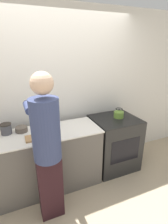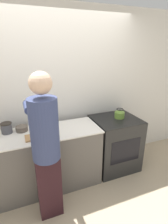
# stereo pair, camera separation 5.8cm
# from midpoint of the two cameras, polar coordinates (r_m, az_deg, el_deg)

# --- Properties ---
(ground_plane) EXTENTS (12.00, 12.00, 0.00)m
(ground_plane) POSITION_cam_midpoint_polar(r_m,az_deg,el_deg) (2.83, -4.19, -24.64)
(ground_plane) COLOR tan
(wall_back) EXTENTS (8.00, 0.05, 2.60)m
(wall_back) POSITION_cam_midpoint_polar(r_m,az_deg,el_deg) (2.80, -9.84, 5.67)
(wall_back) COLOR silver
(wall_back) RESTS_ON ground_plane
(counter) EXTENTS (1.73, 0.60, 0.90)m
(counter) POSITION_cam_midpoint_polar(r_m,az_deg,el_deg) (2.69, -14.60, -15.41)
(counter) COLOR #5B5651
(counter) RESTS_ON ground_plane
(oven) EXTENTS (0.73, 0.67, 0.90)m
(oven) POSITION_cam_midpoint_polar(r_m,az_deg,el_deg) (3.10, 9.14, -9.82)
(oven) COLOR black
(oven) RESTS_ON ground_plane
(person) EXTENTS (0.35, 0.59, 1.79)m
(person) POSITION_cam_midpoint_polar(r_m,az_deg,el_deg) (1.99, -12.85, -10.54)
(person) COLOR black
(person) RESTS_ON ground_plane
(cutting_board) EXTENTS (0.38, 0.18, 0.02)m
(cutting_board) POSITION_cam_midpoint_polar(r_m,az_deg,el_deg) (2.36, -14.69, -7.81)
(cutting_board) COLOR #A87A4C
(cutting_board) RESTS_ON counter
(knife) EXTENTS (0.21, 0.09, 0.01)m
(knife) POSITION_cam_midpoint_polar(r_m,az_deg,el_deg) (2.35, -14.85, -7.58)
(knife) COLOR silver
(knife) RESTS_ON cutting_board
(kettle) EXTENTS (0.16, 0.16, 0.16)m
(kettle) POSITION_cam_midpoint_polar(r_m,az_deg,el_deg) (2.92, 10.73, -0.58)
(kettle) COLOR olive
(kettle) RESTS_ON oven
(bowl_mixing) EXTENTS (0.16, 0.16, 0.07)m
(bowl_mixing) POSITION_cam_midpoint_polar(r_m,az_deg,el_deg) (2.58, -20.36, -5.31)
(bowl_mixing) COLOR brown
(bowl_mixing) RESTS_ON counter
(canister_jar) EXTENTS (0.15, 0.15, 0.14)m
(canister_jar) POSITION_cam_midpoint_polar(r_m,az_deg,el_deg) (2.58, -24.70, -5.04)
(canister_jar) COLOR #4C4C51
(canister_jar) RESTS_ON counter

